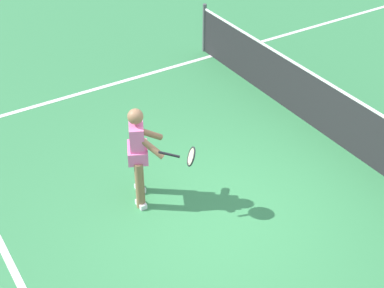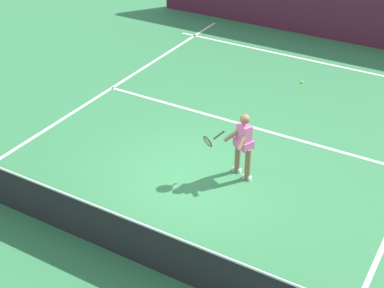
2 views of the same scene
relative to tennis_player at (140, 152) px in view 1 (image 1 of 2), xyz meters
name	(u,v)px [view 1 (image 1 of 2)]	position (x,y,z in m)	size (l,w,h in m)	color
ground_plane	(218,216)	(0.91, 0.73, -0.85)	(26.34, 26.34, 0.00)	#38844C
sideline_left_marking	(95,89)	(-3.38, 0.73, -0.84)	(0.10, 18.26, 0.01)	white
court_net	(361,131)	(0.91, 3.46, -0.35)	(9.25, 0.08, 1.07)	#4C4C51
tennis_player	(140,152)	(0.00, 0.00, 0.00)	(1.03, 0.83, 1.55)	#8C6647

